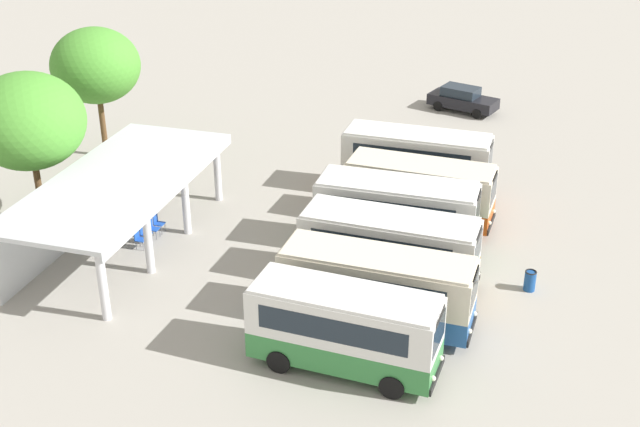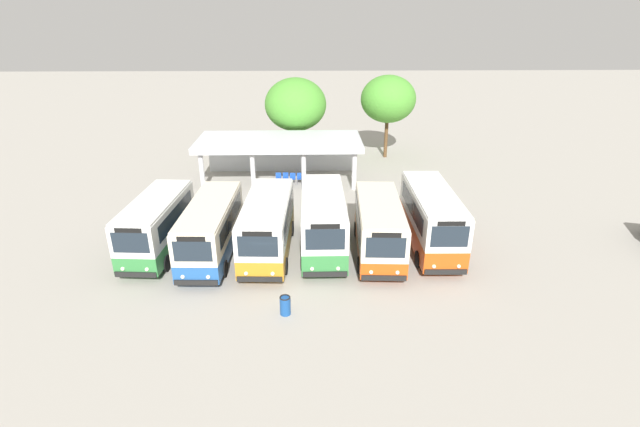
{
  "view_description": "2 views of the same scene",
  "coord_description": "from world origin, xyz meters",
  "px_view_note": "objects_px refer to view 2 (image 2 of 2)",
  "views": [
    {
      "loc": [
        -30.41,
        -3.27,
        18.25
      ],
      "look_at": [
        0.6,
        5.84,
        2.18
      ],
      "focal_mm": 46.49,
      "sensor_mm": 36.0,
      "label": 1
    },
    {
      "loc": [
        1.53,
        -20.63,
        12.45
      ],
      "look_at": [
        2.12,
        4.97,
        1.28
      ],
      "focal_mm": 26.04,
      "sensor_mm": 36.0,
      "label": 2
    }
  ],
  "objects_px": {
    "city_bus_fourth_amber": "(323,220)",
    "waiting_chair_end_by_column": "(278,177)",
    "city_bus_fifth_blue": "(379,226)",
    "waiting_chair_middle_seat": "(293,177)",
    "waiting_chair_fourth_seat": "(300,177)",
    "litter_bin_apron": "(285,305)",
    "city_bus_nearest_orange": "(157,223)",
    "city_bus_second_in_row": "(211,227)",
    "city_bus_middle_cream": "(268,224)",
    "city_bus_far_end_green": "(431,217)",
    "waiting_chair_second_from_end": "(286,177)"
  },
  "relations": [
    {
      "from": "waiting_chair_middle_seat",
      "to": "city_bus_second_in_row",
      "type": "bearing_deg",
      "value": -109.23
    },
    {
      "from": "waiting_chair_second_from_end",
      "to": "city_bus_second_in_row",
      "type": "bearing_deg",
      "value": -106.57
    },
    {
      "from": "city_bus_nearest_orange",
      "to": "city_bus_fourth_amber",
      "type": "height_order",
      "value": "city_bus_fourth_amber"
    },
    {
      "from": "city_bus_middle_cream",
      "to": "waiting_chair_second_from_end",
      "type": "xyz_separation_m",
      "value": [
        0.43,
        11.53,
        -1.24
      ]
    },
    {
      "from": "city_bus_fourth_amber",
      "to": "waiting_chair_end_by_column",
      "type": "relative_size",
      "value": 8.41
    },
    {
      "from": "city_bus_nearest_orange",
      "to": "city_bus_far_end_green",
      "type": "bearing_deg",
      "value": 0.94
    },
    {
      "from": "city_bus_fifth_blue",
      "to": "waiting_chair_fourth_seat",
      "type": "xyz_separation_m",
      "value": [
        -4.54,
        11.61,
        -1.18
      ]
    },
    {
      "from": "city_bus_nearest_orange",
      "to": "city_bus_fifth_blue",
      "type": "distance_m",
      "value": 12.2
    },
    {
      "from": "waiting_chair_end_by_column",
      "to": "waiting_chair_fourth_seat",
      "type": "xyz_separation_m",
      "value": [
        1.68,
        -0.1,
        0.0
      ]
    },
    {
      "from": "waiting_chair_second_from_end",
      "to": "waiting_chair_fourth_seat",
      "type": "xyz_separation_m",
      "value": [
        1.12,
        -0.11,
        0.0
      ]
    },
    {
      "from": "city_bus_middle_cream",
      "to": "litter_bin_apron",
      "type": "height_order",
      "value": "city_bus_middle_cream"
    },
    {
      "from": "city_bus_middle_cream",
      "to": "city_bus_far_end_green",
      "type": "distance_m",
      "value": 9.16
    },
    {
      "from": "city_bus_second_in_row",
      "to": "city_bus_fourth_amber",
      "type": "xyz_separation_m",
      "value": [
        6.1,
        0.49,
        0.14
      ]
    },
    {
      "from": "city_bus_second_in_row",
      "to": "city_bus_fifth_blue",
      "type": "xyz_separation_m",
      "value": [
        9.14,
        -0.01,
        -0.0
      ]
    },
    {
      "from": "city_bus_second_in_row",
      "to": "waiting_chair_middle_seat",
      "type": "relative_size",
      "value": 8.8
    },
    {
      "from": "city_bus_middle_cream",
      "to": "waiting_chair_fourth_seat",
      "type": "xyz_separation_m",
      "value": [
        1.55,
        11.42,
        -1.24
      ]
    },
    {
      "from": "city_bus_fifth_blue",
      "to": "waiting_chair_end_by_column",
      "type": "relative_size",
      "value": 8.32
    },
    {
      "from": "city_bus_second_in_row",
      "to": "city_bus_fourth_amber",
      "type": "distance_m",
      "value": 6.12
    },
    {
      "from": "city_bus_second_in_row",
      "to": "litter_bin_apron",
      "type": "xyz_separation_m",
      "value": [
        4.24,
        -5.59,
        -1.25
      ]
    },
    {
      "from": "waiting_chair_middle_seat",
      "to": "city_bus_fifth_blue",
      "type": "bearing_deg",
      "value": -66.27
    },
    {
      "from": "city_bus_fifth_blue",
      "to": "waiting_chair_middle_seat",
      "type": "distance_m",
      "value": 12.73
    },
    {
      "from": "city_bus_nearest_orange",
      "to": "city_bus_fourth_amber",
      "type": "xyz_separation_m",
      "value": [
        9.14,
        0.02,
        0.1
      ]
    },
    {
      "from": "city_bus_nearest_orange",
      "to": "city_bus_second_in_row",
      "type": "xyz_separation_m",
      "value": [
        3.05,
        -0.46,
        -0.04
      ]
    },
    {
      "from": "city_bus_fourth_amber",
      "to": "waiting_chair_second_from_end",
      "type": "height_order",
      "value": "city_bus_fourth_amber"
    },
    {
      "from": "city_bus_fourth_amber",
      "to": "litter_bin_apron",
      "type": "relative_size",
      "value": 8.03
    },
    {
      "from": "waiting_chair_middle_seat",
      "to": "waiting_chair_fourth_seat",
      "type": "xyz_separation_m",
      "value": [
        0.56,
        0.0,
        0.0
      ]
    },
    {
      "from": "city_bus_middle_cream",
      "to": "city_bus_far_end_green",
      "type": "xyz_separation_m",
      "value": [
        9.14,
        0.54,
        0.11
      ]
    },
    {
      "from": "city_bus_fourth_amber",
      "to": "city_bus_far_end_green",
      "type": "xyz_separation_m",
      "value": [
        6.09,
        0.23,
        0.02
      ]
    },
    {
      "from": "city_bus_middle_cream",
      "to": "city_bus_fourth_amber",
      "type": "xyz_separation_m",
      "value": [
        3.05,
        0.31,
        0.08
      ]
    },
    {
      "from": "city_bus_nearest_orange",
      "to": "waiting_chair_end_by_column",
      "type": "height_order",
      "value": "city_bus_nearest_orange"
    },
    {
      "from": "city_bus_far_end_green",
      "to": "city_bus_fourth_amber",
      "type": "bearing_deg",
      "value": -177.88
    },
    {
      "from": "city_bus_fourth_amber",
      "to": "city_bus_fifth_blue",
      "type": "relative_size",
      "value": 1.01
    },
    {
      "from": "city_bus_nearest_orange",
      "to": "litter_bin_apron",
      "type": "xyz_separation_m",
      "value": [
        7.28,
        -6.05,
        -1.3
      ]
    },
    {
      "from": "waiting_chair_end_by_column",
      "to": "litter_bin_apron",
      "type": "height_order",
      "value": "litter_bin_apron"
    },
    {
      "from": "city_bus_far_end_green",
      "to": "waiting_chair_second_from_end",
      "type": "distance_m",
      "value": 14.09
    },
    {
      "from": "city_bus_fifth_blue",
      "to": "waiting_chair_fourth_seat",
      "type": "bearing_deg",
      "value": 111.37
    },
    {
      "from": "city_bus_second_in_row",
      "to": "city_bus_fifth_blue",
      "type": "relative_size",
      "value": 1.06
    },
    {
      "from": "waiting_chair_second_from_end",
      "to": "litter_bin_apron",
      "type": "bearing_deg",
      "value": -87.5
    },
    {
      "from": "city_bus_middle_cream",
      "to": "city_bus_fifth_blue",
      "type": "relative_size",
      "value": 1.04
    },
    {
      "from": "litter_bin_apron",
      "to": "waiting_chair_middle_seat",
      "type": "bearing_deg",
      "value": 90.65
    },
    {
      "from": "city_bus_far_end_green",
      "to": "waiting_chair_fourth_seat",
      "type": "bearing_deg",
      "value": 124.9
    },
    {
      "from": "waiting_chair_end_by_column",
      "to": "waiting_chair_second_from_end",
      "type": "bearing_deg",
      "value": 1.12
    },
    {
      "from": "city_bus_second_in_row",
      "to": "waiting_chair_second_from_end",
      "type": "xyz_separation_m",
      "value": [
        3.48,
        11.7,
        -1.18
      ]
    },
    {
      "from": "waiting_chair_end_by_column",
      "to": "litter_bin_apron",
      "type": "distance_m",
      "value": 17.33
    },
    {
      "from": "city_bus_second_in_row",
      "to": "city_bus_far_end_green",
      "type": "distance_m",
      "value": 12.21
    },
    {
      "from": "city_bus_fifth_blue",
      "to": "litter_bin_apron",
      "type": "relative_size",
      "value": 7.95
    },
    {
      "from": "waiting_chair_fourth_seat",
      "to": "city_bus_far_end_green",
      "type": "bearing_deg",
      "value": -55.1
    },
    {
      "from": "city_bus_fifth_blue",
      "to": "waiting_chair_end_by_column",
      "type": "xyz_separation_m",
      "value": [
        -6.22,
        11.71,
        -1.18
      ]
    },
    {
      "from": "city_bus_nearest_orange",
      "to": "waiting_chair_fourth_seat",
      "type": "bearing_deg",
      "value": 55.5
    },
    {
      "from": "city_bus_middle_cream",
      "to": "waiting_chair_end_by_column",
      "type": "bearing_deg",
      "value": 90.62
    }
  ]
}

